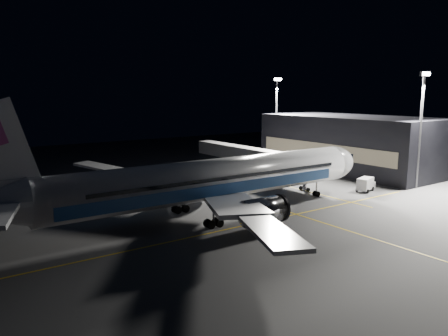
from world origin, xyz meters
name	(u,v)px	position (x,y,z in m)	size (l,w,h in m)	color
ground	(214,216)	(0.00, 0.00, 0.00)	(200.00, 200.00, 0.00)	#4C4C4F
guide_line_main	(268,205)	(10.00, 0.00, 0.01)	(0.25, 80.00, 0.01)	gold
guide_line_cross	(240,226)	(0.00, -6.00, 0.01)	(70.00, 0.25, 0.01)	gold
guide_line_side	(282,185)	(22.00, 10.00, 0.01)	(0.25, 40.00, 0.01)	gold
airliner	(208,181)	(-1.08, 0.00, 5.16)	(61.48, 54.22, 16.64)	silver
terminal	(350,143)	(45.98, 14.00, 6.00)	(18.12, 40.00, 12.00)	black
jet_bridge	(255,156)	(22.00, 18.06, 4.58)	(3.60, 34.40, 6.30)	#B2B2B7
floodlight_mast_north	(276,112)	(40.00, 31.99, 12.37)	(2.40, 0.68, 20.70)	#59595E
floodlight_mast_south	(421,120)	(40.00, -6.01, 12.37)	(2.40, 0.67, 20.70)	#59595E
service_truck	(366,184)	(30.66, -2.20, 1.29)	(5.04, 3.19, 2.41)	silver
baggage_tug	(161,189)	(0.13, 16.56, 0.85)	(2.61, 2.12, 1.84)	black
safety_cone_a	(202,192)	(6.00, 12.60, 0.34)	(0.45, 0.45, 0.68)	#FE510A
safety_cone_b	(212,195)	(6.00, 9.57, 0.30)	(0.40, 0.40, 0.60)	#FE510A
safety_cone_c	(135,200)	(-5.74, 14.00, 0.30)	(0.40, 0.40, 0.59)	#FE510A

